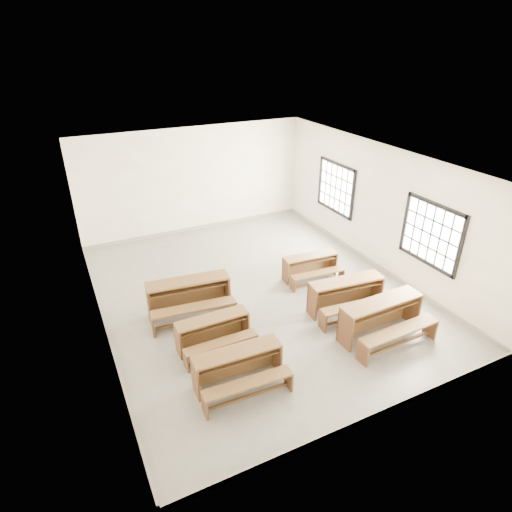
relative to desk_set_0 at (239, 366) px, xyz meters
name	(u,v)px	position (x,y,z in m)	size (l,w,h in m)	color
room	(260,209)	(1.69, 2.58, 1.73)	(8.50, 8.50, 3.20)	gray
desk_set_0	(239,366)	(0.00, 0.00, 0.00)	(1.60, 0.88, 0.71)	brown
desk_set_1	(213,330)	(-0.02, 1.17, -0.03)	(1.46, 0.76, 0.65)	brown
desk_set_2	(189,295)	(-0.08, 2.48, 0.06)	(1.90, 1.13, 0.81)	brown
desk_set_3	(382,316)	(3.18, -0.01, 0.06)	(1.83, 0.98, 0.81)	brown
desk_set_4	(347,293)	(3.09, 1.04, 0.03)	(1.78, 1.05, 0.76)	brown
desk_set_5	(311,265)	(3.15, 2.61, -0.04)	(1.45, 0.83, 0.63)	brown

